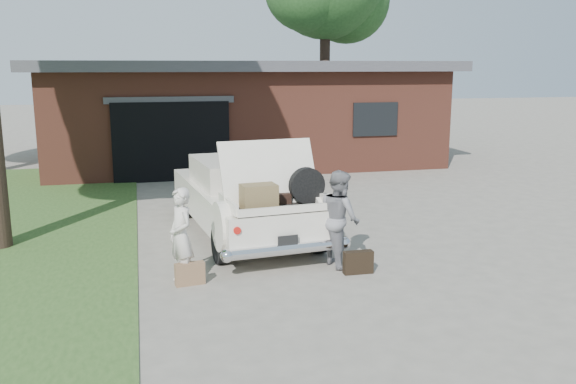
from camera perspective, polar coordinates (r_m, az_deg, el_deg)
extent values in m
plane|color=gray|center=(9.91, 0.84, -6.93)|extent=(90.00, 90.00, 0.00)
cube|color=brown|center=(20.92, -4.53, 7.14)|extent=(12.00, 7.00, 3.00)
cube|color=#4C4C51|center=(20.85, -4.60, 11.67)|extent=(12.80, 7.80, 0.30)
cube|color=black|center=(17.27, -10.85, 4.66)|extent=(3.20, 0.30, 2.20)
cube|color=#4C4C51|center=(17.10, -10.98, 8.46)|extent=(3.50, 0.12, 0.18)
cube|color=black|center=(18.46, 8.16, 6.76)|extent=(1.40, 0.08, 1.00)
cylinder|color=#38281E|center=(26.81, 3.44, 10.72)|extent=(0.44, 0.44, 5.38)
sphere|color=#2E5E27|center=(27.77, 5.53, 17.47)|extent=(3.74, 3.74, 3.74)
cube|color=silver|center=(11.67, -4.15, -1.00)|extent=(2.33, 4.99, 0.63)
cube|color=beige|center=(11.84, -4.58, 1.91)|extent=(1.79, 2.09, 0.50)
cube|color=black|center=(12.72, -5.68, 2.49)|extent=(1.49, 0.24, 0.42)
cube|color=black|center=(10.98, -3.30, 1.04)|extent=(1.49, 0.24, 0.42)
cylinder|color=black|center=(10.00, -6.24, -4.91)|extent=(0.28, 0.66, 0.64)
cylinder|color=black|center=(10.51, 2.79, -4.02)|extent=(0.28, 0.66, 0.64)
cylinder|color=black|center=(13.11, -9.67, -0.99)|extent=(0.28, 0.66, 0.64)
cylinder|color=black|center=(13.51, -2.58, -0.46)|extent=(0.28, 0.66, 0.64)
cylinder|color=silver|center=(9.47, -0.04, -5.38)|extent=(1.98, 0.38, 0.17)
cylinder|color=#A5140F|center=(9.20, -4.83, -3.56)|extent=(0.13, 0.11, 0.12)
cylinder|color=#A5140F|center=(9.71, 4.21, -2.72)|extent=(0.13, 0.11, 0.12)
cube|color=black|center=(9.41, 0.00, -4.57)|extent=(0.33, 0.05, 0.16)
cube|color=black|center=(9.89, -1.28, -1.33)|extent=(1.60, 1.21, 0.04)
cube|color=silver|center=(9.66, -5.62, -1.12)|extent=(0.17, 1.06, 0.17)
cube|color=silver|center=(10.14, 2.85, -0.46)|extent=(0.17, 1.06, 0.17)
cube|color=silver|center=(9.39, -0.24, -1.68)|extent=(1.54, 0.22, 0.12)
cube|color=silver|center=(10.06, -1.82, 1.90)|extent=(1.67, 0.69, 1.01)
cube|color=#4F2F22|center=(10.03, -3.20, -0.56)|extent=(0.55, 0.39, 0.17)
cube|color=olive|center=(9.63, -2.76, -0.41)|extent=(0.59, 0.42, 0.39)
cube|color=black|center=(10.02, -1.47, -0.56)|extent=(0.58, 0.41, 0.17)
cylinder|color=black|center=(9.97, 1.77, 0.62)|extent=(0.61, 0.22, 0.59)
imported|color=beige|center=(9.12, -9.98, -4.06)|extent=(0.51, 0.61, 1.44)
imported|color=slate|center=(9.80, 4.84, -2.44)|extent=(0.71, 0.85, 1.55)
cube|color=#896445|center=(9.16, -9.17, -7.57)|extent=(0.45, 0.20, 0.34)
cube|color=black|center=(9.58, 6.58, -6.55)|extent=(0.46, 0.15, 0.36)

